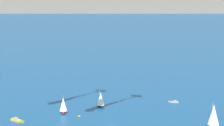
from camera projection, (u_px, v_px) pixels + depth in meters
name	position (u px, v px, depth m)	size (l,w,h in m)	color
ground_plane	(110.00, 125.00, 174.83)	(2000.00, 2000.00, 0.00)	navy
sailboat_far_port	(101.00, 100.00, 200.81)	(5.76, 5.69, 8.16)	black
motorboat_offshore	(173.00, 102.00, 209.66)	(5.26, 2.13, 1.48)	#9E9993
motorboat_trailing	(18.00, 120.00, 179.13)	(7.07, 4.11, 2.00)	gold
sailboat_ahead	(63.00, 105.00, 191.03)	(4.54, 6.58, 8.21)	#B21E1E
sailboat_outer_ring_a	(213.00, 116.00, 170.24)	(6.36, 8.72, 11.04)	#33704C
marker_buoy	(79.00, 116.00, 185.26)	(1.10, 1.10, 2.10)	orange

